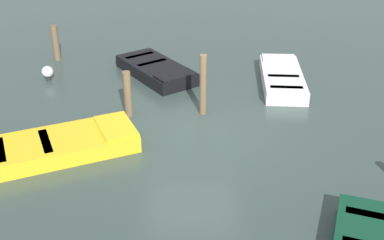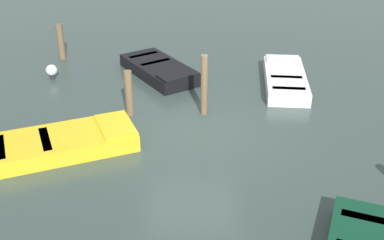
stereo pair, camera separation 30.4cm
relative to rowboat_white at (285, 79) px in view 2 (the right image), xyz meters
The scene contains 8 objects.
ground_plane 4.20m from the rowboat_white, 133.37° to the right, with size 80.00×80.00×0.00m, color #33423D.
rowboat_white is the anchor object (origin of this frame).
rowboat_yellow 7.26m from the rowboat_white, 146.42° to the right, with size 3.94×2.77×0.46m.
rowboat_black 4.05m from the rowboat_white, 169.24° to the left, with size 2.82×3.28×0.46m.
mooring_piling_near_left 3.31m from the rowboat_white, 142.19° to the right, with size 0.19×0.19×1.71m, color brown.
mooring_piling_near_right 7.93m from the rowboat_white, 162.82° to the left, with size 0.24×0.24×1.25m, color brown.
mooring_piling_mid_left 5.07m from the rowboat_white, 155.77° to the right, with size 0.22×0.22×1.29m, color brown.
marker_buoy 7.44m from the rowboat_white, behind, with size 0.36×0.36×0.48m.
Camera 2 is at (0.10, -10.85, 6.02)m, focal length 44.99 mm.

